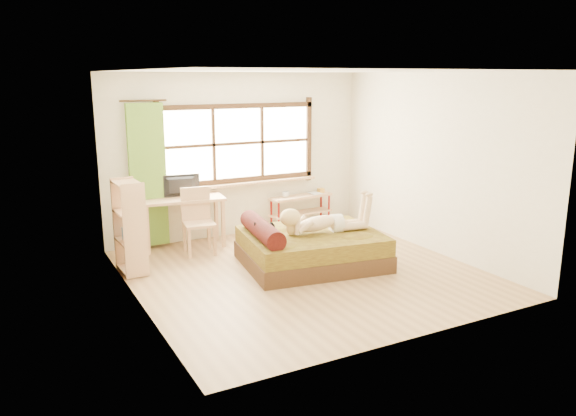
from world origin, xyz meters
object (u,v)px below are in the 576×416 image
woman (323,213)px  bookshelf (130,227)px  kitten (263,230)px  pipe_shelf (301,204)px  chair (197,217)px  desk (183,204)px  bed (309,248)px

woman → bookshelf: bearing=167.9°
woman → kitten: woman is taller
pipe_shelf → woman: bearing=-116.4°
kitten → pipe_shelf: 2.33m
kitten → bookshelf: bearing=162.8°
woman → chair: size_ratio=1.34×
chair → pipe_shelf: bearing=20.4°
desk → chair: (0.11, -0.36, -0.14)m
kitten → pipe_shelf: size_ratio=0.24×
bed → desk: 2.17m
woman → kitten: (-0.87, 0.15, -0.17)m
bed → kitten: 0.76m
pipe_shelf → bookshelf: 3.34m
chair → pipe_shelf: chair is taller
bed → desk: bearing=135.8°
desk → woman: bearing=-42.0°
bed → woman: (0.20, -0.06, 0.50)m
bed → woman: size_ratio=1.58×
kitten → chair: bearing=120.8°
bed → kitten: bearing=-179.6°
kitten → bookshelf: bookshelf is taller
desk → bookshelf: size_ratio=1.04×
chair → bed: bearing=-40.8°
kitten → chair: 1.34m
woman → pipe_shelf: 2.02m
kitten → desk: 1.72m
kitten → desk: (-0.62, 1.59, 0.10)m
chair → bookshelf: bearing=-150.1°
desk → chair: 0.40m
bookshelf → bed: bearing=-23.4°
kitten → bookshelf: size_ratio=0.22×
woman → pipe_shelf: bearing=77.7°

